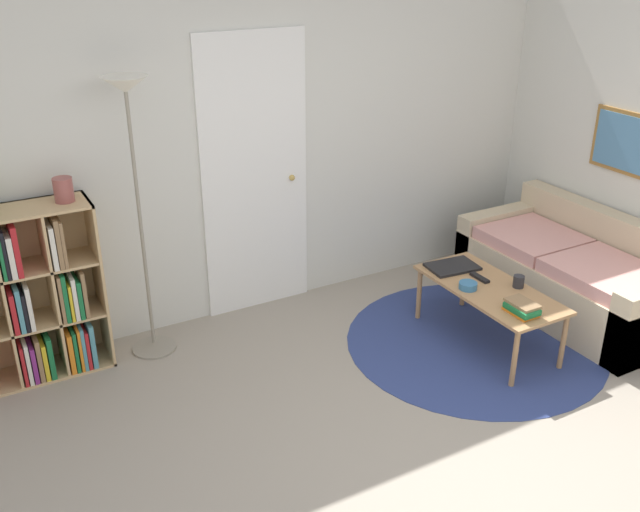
{
  "coord_description": "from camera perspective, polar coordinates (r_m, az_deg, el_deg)",
  "views": [
    {
      "loc": [
        -2.12,
        -2.17,
        2.67
      ],
      "look_at": [
        -0.17,
        1.33,
        0.85
      ],
      "focal_mm": 40.0,
      "sensor_mm": 36.0,
      "label": 1
    }
  ],
  "objects": [
    {
      "name": "vase_on_shelf",
      "position": [
        4.66,
        -19.84,
        5.01
      ],
      "size": [
        0.12,
        0.12,
        0.15
      ],
      "color": "#934C47",
      "rests_on": "bookshelf"
    },
    {
      "name": "rug",
      "position": [
        5.24,
        12.25,
        -6.73
      ],
      "size": [
        1.82,
        1.82,
        0.01
      ],
      "color": "navy",
      "rests_on": "ground_plane"
    },
    {
      "name": "floor_lamp",
      "position": [
        4.6,
        -14.87,
        8.95
      ],
      "size": [
        0.3,
        0.3,
        1.89
      ],
      "color": "gray",
      "rests_on": "ground_plane"
    },
    {
      "name": "remote",
      "position": [
        5.16,
        12.65,
        -1.7
      ],
      "size": [
        0.04,
        0.17,
        0.02
      ],
      "color": "black",
      "rests_on": "coffee_table"
    },
    {
      "name": "cup",
      "position": [
        5.1,
        15.6,
        -1.98
      ],
      "size": [
        0.08,
        0.08,
        0.09
      ],
      "color": "#28282D",
      "rests_on": "coffee_table"
    },
    {
      "name": "book_stack_on_table",
      "position": [
        4.76,
        15.84,
        -4.03
      ],
      "size": [
        0.15,
        0.22,
        0.08
      ],
      "color": "orange",
      "rests_on": "coffee_table"
    },
    {
      "name": "wall_back",
      "position": [
        5.25,
        -4.33,
        9.17
      ],
      "size": [
        7.75,
        0.11,
        2.6
      ],
      "color": "silver",
      "rests_on": "ground_plane"
    },
    {
      "name": "bookshelf",
      "position": [
        4.89,
        -22.44,
        -3.33
      ],
      "size": [
        0.9,
        0.34,
        1.15
      ],
      "color": "tan",
      "rests_on": "ground_plane"
    },
    {
      "name": "bowl",
      "position": [
        5.0,
        11.76,
        -2.34
      ],
      "size": [
        0.13,
        0.13,
        0.05
      ],
      "color": "teal",
      "rests_on": "coffee_table"
    },
    {
      "name": "laptop",
      "position": [
        5.29,
        10.54,
        -0.84
      ],
      "size": [
        0.38,
        0.28,
        0.02
      ],
      "color": "black",
      "rests_on": "coffee_table"
    },
    {
      "name": "ground_plane",
      "position": [
        4.04,
        11.94,
        -17.58
      ],
      "size": [
        14.0,
        14.0,
        0.0
      ],
      "primitive_type": "plane",
      "color": "gray"
    },
    {
      "name": "coffee_table",
      "position": [
        5.08,
        13.39,
        -2.89
      ],
      "size": [
        0.51,
        1.1,
        0.43
      ],
      "color": "#AD7F51",
      "rests_on": "ground_plane"
    },
    {
      "name": "couch",
      "position": [
        5.81,
        19.77,
        -1.41
      ],
      "size": [
        0.84,
        1.72,
        0.73
      ],
      "color": "#CCB793",
      "rests_on": "ground_plane"
    },
    {
      "name": "wall_right",
      "position": [
        5.8,
        23.74,
        8.77
      ],
      "size": [
        0.08,
        5.41,
        2.6
      ],
      "color": "silver",
      "rests_on": "ground_plane"
    }
  ]
}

